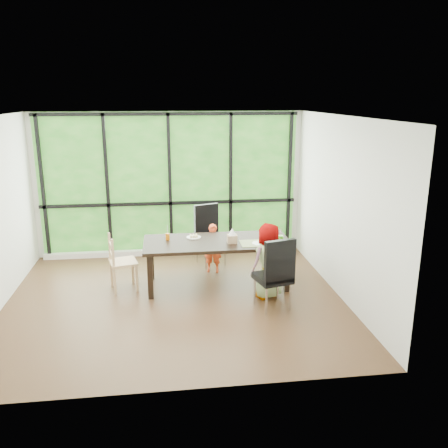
{
  "coord_description": "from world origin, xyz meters",
  "views": [
    {
      "loc": [
        -0.12,
        -6.53,
        2.98
      ],
      "look_at": [
        0.79,
        0.41,
        1.05
      ],
      "focal_mm": 37.57,
      "sensor_mm": 36.0,
      "label": 1
    }
  ],
  "objects_px": {
    "chair_interior_leather": "(273,273)",
    "child_older": "(266,261)",
    "child_toddler": "(213,248)",
    "plate_far": "(194,237)",
    "dining_table": "(217,263)",
    "orange_cup": "(168,237)",
    "chair_end_beech": "(123,262)",
    "tissue_box": "(232,239)",
    "plate_near": "(260,243)",
    "green_cup": "(281,240)",
    "chair_window_leather": "(211,236)"
  },
  "relations": [
    {
      "from": "chair_interior_leather",
      "to": "child_older",
      "type": "relative_size",
      "value": 0.93
    },
    {
      "from": "child_toddler",
      "to": "plate_far",
      "type": "height_order",
      "value": "child_toddler"
    },
    {
      "from": "dining_table",
      "to": "chair_interior_leather",
      "type": "relative_size",
      "value": 2.14
    },
    {
      "from": "orange_cup",
      "to": "chair_end_beech",
      "type": "bearing_deg",
      "value": -169.57
    },
    {
      "from": "chair_interior_leather",
      "to": "child_older",
      "type": "height_order",
      "value": "child_older"
    },
    {
      "from": "plate_far",
      "to": "tissue_box",
      "type": "xyz_separation_m",
      "value": [
        0.58,
        -0.34,
        0.06
      ]
    },
    {
      "from": "plate_near",
      "to": "plate_far",
      "type": "bearing_deg",
      "value": 155.25
    },
    {
      "from": "plate_far",
      "to": "tissue_box",
      "type": "distance_m",
      "value": 0.67
    },
    {
      "from": "plate_near",
      "to": "child_toddler",
      "type": "bearing_deg",
      "value": 127.34
    },
    {
      "from": "child_toddler",
      "to": "tissue_box",
      "type": "relative_size",
      "value": 5.76
    },
    {
      "from": "chair_interior_leather",
      "to": "orange_cup",
      "type": "height_order",
      "value": "chair_interior_leather"
    },
    {
      "from": "green_cup",
      "to": "tissue_box",
      "type": "distance_m",
      "value": 0.75
    },
    {
      "from": "plate_far",
      "to": "plate_near",
      "type": "xyz_separation_m",
      "value": [
        1.0,
        -0.46,
        0.0
      ]
    },
    {
      "from": "chair_window_leather",
      "to": "orange_cup",
      "type": "bearing_deg",
      "value": -152.7
    },
    {
      "from": "dining_table",
      "to": "tissue_box",
      "type": "height_order",
      "value": "tissue_box"
    },
    {
      "from": "chair_window_leather",
      "to": "green_cup",
      "type": "relative_size",
      "value": 8.13
    },
    {
      "from": "chair_end_beech",
      "to": "child_toddler",
      "type": "height_order",
      "value": "chair_end_beech"
    },
    {
      "from": "dining_table",
      "to": "orange_cup",
      "type": "distance_m",
      "value": 0.9
    },
    {
      "from": "dining_table",
      "to": "orange_cup",
      "type": "height_order",
      "value": "orange_cup"
    },
    {
      "from": "chair_end_beech",
      "to": "orange_cup",
      "type": "relative_size",
      "value": 8.66
    },
    {
      "from": "chair_interior_leather",
      "to": "chair_end_beech",
      "type": "bearing_deg",
      "value": -38.48
    },
    {
      "from": "chair_interior_leather",
      "to": "child_older",
      "type": "xyz_separation_m",
      "value": [
        -0.01,
        0.38,
        0.04
      ]
    },
    {
      "from": "child_toddler",
      "to": "orange_cup",
      "type": "bearing_deg",
      "value": -134.93
    },
    {
      "from": "tissue_box",
      "to": "dining_table",
      "type": "bearing_deg",
      "value": 150.21
    },
    {
      "from": "child_toddler",
      "to": "plate_near",
      "type": "bearing_deg",
      "value": -37.32
    },
    {
      "from": "chair_end_beech",
      "to": "child_older",
      "type": "height_order",
      "value": "child_older"
    },
    {
      "from": "plate_near",
      "to": "green_cup",
      "type": "height_order",
      "value": "green_cup"
    },
    {
      "from": "dining_table",
      "to": "chair_end_beech",
      "type": "distance_m",
      "value": 1.48
    },
    {
      "from": "chair_end_beech",
      "to": "green_cup",
      "type": "xyz_separation_m",
      "value": [
        2.44,
        -0.3,
        0.37
      ]
    },
    {
      "from": "chair_end_beech",
      "to": "orange_cup",
      "type": "bearing_deg",
      "value": -93.18
    },
    {
      "from": "child_toddler",
      "to": "plate_near",
      "type": "xyz_separation_m",
      "value": [
        0.64,
        -0.84,
        0.33
      ]
    },
    {
      "from": "chair_end_beech",
      "to": "tissue_box",
      "type": "distance_m",
      "value": 1.75
    },
    {
      "from": "tissue_box",
      "to": "green_cup",
      "type": "bearing_deg",
      "value": -11.54
    },
    {
      "from": "chair_end_beech",
      "to": "plate_near",
      "type": "relative_size",
      "value": 3.67
    },
    {
      "from": "chair_window_leather",
      "to": "plate_far",
      "type": "xyz_separation_m",
      "value": [
        -0.36,
        -0.76,
        0.22
      ]
    },
    {
      "from": "plate_near",
      "to": "orange_cup",
      "type": "relative_size",
      "value": 2.36
    },
    {
      "from": "chair_end_beech",
      "to": "child_toddler",
      "type": "xyz_separation_m",
      "value": [
        1.48,
        0.57,
        -0.02
      ]
    },
    {
      "from": "dining_table",
      "to": "plate_near",
      "type": "height_order",
      "value": "plate_near"
    },
    {
      "from": "plate_near",
      "to": "green_cup",
      "type": "bearing_deg",
      "value": -6.0
    },
    {
      "from": "chair_end_beech",
      "to": "dining_table",
      "type": "bearing_deg",
      "value": -104.59
    },
    {
      "from": "orange_cup",
      "to": "dining_table",
      "type": "bearing_deg",
      "value": -11.34
    },
    {
      "from": "child_toddler",
      "to": "chair_interior_leather",
      "type": "bearing_deg",
      "value": -50.45
    },
    {
      "from": "chair_window_leather",
      "to": "tissue_box",
      "type": "bearing_deg",
      "value": -98.02
    },
    {
      "from": "child_toddler",
      "to": "chair_end_beech",
      "type": "bearing_deg",
      "value": -143.53
    },
    {
      "from": "chair_end_beech",
      "to": "plate_near",
      "type": "height_order",
      "value": "chair_end_beech"
    },
    {
      "from": "green_cup",
      "to": "dining_table",
      "type": "bearing_deg",
      "value": 163.82
    },
    {
      "from": "chair_window_leather",
      "to": "child_toddler",
      "type": "relative_size",
      "value": 1.26
    },
    {
      "from": "tissue_box",
      "to": "chair_end_beech",
      "type": "bearing_deg",
      "value": 174.84
    },
    {
      "from": "tissue_box",
      "to": "chair_interior_leather",
      "type": "bearing_deg",
      "value": -60.1
    },
    {
      "from": "tissue_box",
      "to": "plate_near",
      "type": "bearing_deg",
      "value": -15.64
    }
  ]
}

